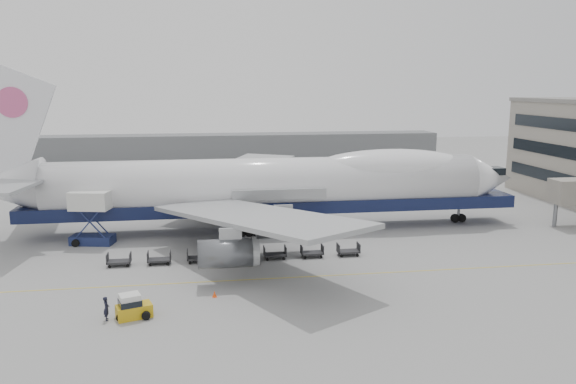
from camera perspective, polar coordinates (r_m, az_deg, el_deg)
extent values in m
plane|color=gray|center=(58.24, -0.68, -6.75)|extent=(260.00, 260.00, 0.00)
cube|color=gold|center=(52.61, 0.23, -8.68)|extent=(60.00, 0.15, 0.01)
cylinder|color=slate|center=(78.32, 25.50, -2.12)|extent=(0.50, 0.50, 3.00)
cube|color=slate|center=(125.82, -9.68, 4.18)|extent=(110.00, 8.00, 7.00)
cylinder|color=white|center=(68.48, -2.09, 0.80)|extent=(52.00, 6.40, 6.40)
cube|color=#10173B|center=(69.09, -1.25, -1.27)|extent=(60.00, 5.76, 1.50)
cone|color=white|center=(77.30, 19.80, 1.31)|extent=(6.00, 6.40, 6.40)
cone|color=white|center=(71.68, -27.10, 0.56)|extent=(9.00, 6.40, 6.40)
ellipsoid|color=white|center=(71.65, 10.40, 2.50)|extent=(20.67, 5.78, 4.56)
cube|color=white|center=(70.47, -26.41, 6.13)|extent=(10.52, 0.50, 13.56)
cylinder|color=#CF5086|center=(70.21, -26.19, 8.18)|extent=(3.40, 0.30, 3.40)
cube|color=#9EA0A3|center=(54.38, -3.50, -2.46)|extent=(20.35, 26.74, 2.26)
cube|color=#9EA0A3|center=(82.37, -5.30, 2.02)|extent=(20.35, 26.74, 2.26)
cylinder|color=#595B60|center=(87.27, -7.43, 1.01)|extent=(4.80, 2.60, 2.60)
cylinder|color=#595B60|center=(78.77, -2.91, 0.03)|extent=(4.80, 2.60, 2.60)
cylinder|color=#595B60|center=(59.36, -0.96, -3.50)|extent=(4.80, 2.60, 2.60)
cylinder|color=#595B60|center=(50.22, -6.41, -6.23)|extent=(4.80, 2.60, 2.60)
cylinder|color=slate|center=(76.31, 16.94, -2.04)|extent=(0.36, 0.36, 2.50)
cylinder|color=black|center=(76.46, 16.91, -2.55)|extent=(1.10, 0.45, 1.10)
cylinder|color=slate|center=(66.21, -4.35, -3.50)|extent=(0.36, 0.36, 2.50)
cylinder|color=black|center=(66.39, -4.34, -4.09)|extent=(1.10, 0.45, 1.10)
cylinder|color=slate|center=(72.03, -4.71, -2.34)|extent=(0.36, 0.36, 2.50)
cylinder|color=black|center=(72.19, -4.70, -2.88)|extent=(1.10, 0.45, 1.10)
cube|color=navy|center=(66.94, -19.22, -4.58)|extent=(5.01, 3.16, 1.02)
cube|color=silver|center=(65.94, -19.46, -0.81)|extent=(4.68, 3.27, 2.04)
cube|color=navy|center=(65.42, -19.50, -2.88)|extent=(3.27, 0.82, 3.67)
cube|color=navy|center=(67.37, -19.18, -2.48)|extent=(3.27, 0.82, 3.67)
cube|color=slate|center=(67.38, -19.23, -0.56)|extent=(2.41, 1.56, 0.15)
cylinder|color=black|center=(66.42, -20.78, -4.88)|extent=(0.84, 0.32, 0.84)
cylinder|color=black|center=(68.17, -20.46, -4.47)|extent=(0.84, 0.32, 0.84)
cylinder|color=black|center=(65.79, -17.93, -4.85)|extent=(0.84, 0.32, 0.84)
cylinder|color=black|center=(67.55, -17.68, -4.43)|extent=(0.84, 0.32, 0.84)
cube|color=gold|center=(45.48, -15.36, -11.59)|extent=(2.93, 2.17, 1.03)
cube|color=silver|center=(45.09, -15.77, -10.53)|extent=(1.84, 1.72, 0.93)
cube|color=black|center=(45.16, -15.76, -10.75)|extent=(1.95, 1.84, 0.47)
cylinder|color=black|center=(45.12, -16.64, -12.10)|extent=(0.65, 0.28, 0.65)
cylinder|color=black|center=(46.23, -16.44, -11.52)|extent=(0.65, 0.28, 0.65)
cylinder|color=black|center=(44.89, -14.23, -12.09)|extent=(0.65, 0.28, 0.65)
cylinder|color=black|center=(46.01, -14.08, -11.51)|extent=(0.65, 0.28, 0.65)
imported|color=black|center=(45.43, -17.97, -11.19)|extent=(0.54, 0.74, 1.86)
cone|color=#FF490D|center=(48.33, -7.48, -10.23)|extent=(0.36, 0.36, 0.55)
cube|color=#FF490D|center=(48.43, -7.47, -10.52)|extent=(0.38, 0.38, 0.03)
cube|color=#2D2D30|center=(58.16, -16.78, -6.78)|extent=(2.30, 1.35, 0.18)
cube|color=#2D2D30|center=(58.21, -17.88, -6.42)|extent=(0.08, 1.35, 0.90)
cube|color=#2D2D30|center=(57.89, -15.72, -6.39)|extent=(0.08, 1.35, 0.90)
cylinder|color=black|center=(57.86, -17.68, -7.24)|extent=(0.30, 0.12, 0.30)
cylinder|color=black|center=(58.89, -17.51, -6.91)|extent=(0.30, 0.12, 0.30)
cylinder|color=black|center=(57.61, -15.99, -7.22)|extent=(0.30, 0.12, 0.30)
cylinder|color=black|center=(58.65, -15.86, -6.89)|extent=(0.30, 0.12, 0.30)
cube|color=#2D2D30|center=(57.72, -12.94, -6.73)|extent=(2.30, 1.35, 0.18)
cube|color=#2D2D30|center=(57.70, -14.06, -6.37)|extent=(0.08, 1.35, 0.90)
cube|color=#2D2D30|center=(57.52, -11.86, -6.32)|extent=(0.08, 1.35, 0.90)
cylinder|color=black|center=(57.36, -13.82, -7.19)|extent=(0.30, 0.12, 0.30)
cylinder|color=black|center=(58.40, -13.73, -6.86)|extent=(0.30, 0.12, 0.30)
cylinder|color=black|center=(57.22, -12.12, -7.16)|extent=(0.30, 0.12, 0.30)
cylinder|color=black|center=(58.27, -12.05, -6.83)|extent=(0.30, 0.12, 0.30)
cube|color=#2D2D30|center=(57.54, -9.07, -6.64)|extent=(2.30, 1.35, 0.18)
cube|color=#2D2D30|center=(57.44, -10.18, -6.29)|extent=(0.08, 1.35, 0.90)
cube|color=#2D2D30|center=(57.42, -7.98, -6.23)|extent=(0.08, 1.35, 0.90)
cylinder|color=black|center=(57.12, -9.92, -7.11)|extent=(0.30, 0.12, 0.30)
cylinder|color=black|center=(58.17, -9.90, -6.78)|extent=(0.30, 0.12, 0.30)
cylinder|color=black|center=(57.10, -8.20, -7.07)|extent=(0.30, 0.12, 0.30)
cylinder|color=black|center=(58.15, -8.21, -6.74)|extent=(0.30, 0.12, 0.30)
cube|color=#2D2D30|center=(57.62, -5.19, -6.52)|extent=(2.30, 1.35, 0.18)
cube|color=#2D2D30|center=(57.45, -6.29, -6.18)|extent=(0.08, 1.35, 0.90)
cube|color=#2D2D30|center=(57.57, -4.09, -6.10)|extent=(0.08, 1.35, 0.90)
cylinder|color=black|center=(57.14, -6.00, -7.00)|extent=(0.30, 0.12, 0.30)
cylinder|color=black|center=(58.19, -6.06, -6.67)|extent=(0.30, 0.12, 0.30)
cylinder|color=black|center=(57.23, -4.29, -6.94)|extent=(0.30, 0.12, 0.30)
cylinder|color=black|center=(58.28, -4.38, -6.61)|extent=(0.30, 0.12, 0.30)
cube|color=#2D2D30|center=(57.96, -1.34, -6.37)|extent=(2.30, 1.35, 0.18)
cube|color=#2D2D30|center=(57.72, -2.43, -6.04)|extent=(0.08, 1.35, 0.90)
cube|color=#2D2D30|center=(57.98, -0.25, -5.95)|extent=(0.08, 1.35, 0.90)
cylinder|color=black|center=(57.43, -2.11, -6.85)|extent=(0.30, 0.12, 0.30)
cylinder|color=black|center=(58.47, -2.24, -6.53)|extent=(0.30, 0.12, 0.30)
cylinder|color=black|center=(57.63, -0.42, -6.78)|extent=(0.30, 0.12, 0.30)
cylinder|color=black|center=(58.67, -0.58, -6.46)|extent=(0.30, 0.12, 0.30)
cube|color=#2D2D30|center=(58.55, 2.45, -6.20)|extent=(2.30, 1.35, 0.18)
cube|color=#2D2D30|center=(58.24, 1.39, -5.88)|extent=(0.08, 1.35, 0.90)
cube|color=#2D2D30|center=(58.65, 3.51, -5.78)|extent=(0.08, 1.35, 0.90)
cylinder|color=black|center=(57.97, 1.72, -6.68)|extent=(0.30, 0.12, 0.30)
cylinder|color=black|center=(59.00, 1.53, -6.37)|extent=(0.30, 0.12, 0.30)
cylinder|color=black|center=(58.29, 3.38, -6.60)|extent=(0.30, 0.12, 0.30)
cylinder|color=black|center=(59.32, 3.16, -6.29)|extent=(0.30, 0.12, 0.30)
cube|color=#2D2D30|center=(59.39, 6.14, -6.01)|extent=(2.30, 1.35, 0.18)
cube|color=#2D2D30|center=(59.01, 5.11, -5.69)|extent=(0.08, 1.35, 0.90)
cube|color=#2D2D30|center=(59.56, 7.18, -5.58)|extent=(0.08, 1.35, 0.90)
cylinder|color=black|center=(58.76, 5.47, -6.49)|extent=(0.30, 0.12, 0.30)
cylinder|color=black|center=(59.78, 5.21, -6.18)|extent=(0.30, 0.12, 0.30)
cylinder|color=black|center=(59.19, 7.07, -6.39)|extent=(0.30, 0.12, 0.30)
cylinder|color=black|center=(60.20, 6.79, -6.09)|extent=(0.30, 0.12, 0.30)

